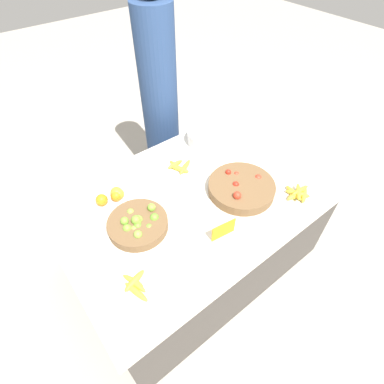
# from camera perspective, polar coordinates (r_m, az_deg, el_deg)

# --- Properties ---
(ground_plane) EXTENTS (12.00, 12.00, 0.00)m
(ground_plane) POSITION_cam_1_polar(r_m,az_deg,el_deg) (2.37, 0.00, -11.79)
(ground_plane) COLOR #ADA599
(market_table) EXTENTS (1.63, 1.15, 0.66)m
(market_table) POSITION_cam_1_polar(r_m,az_deg,el_deg) (2.10, 0.00, -7.09)
(market_table) COLOR #4C4742
(market_table) RESTS_ON ground_plane
(lime_bowl) EXTENTS (0.34, 0.34, 0.10)m
(lime_bowl) POSITION_cam_1_polar(r_m,az_deg,el_deg) (1.70, -10.25, -6.00)
(lime_bowl) COLOR brown
(lime_bowl) RESTS_ON market_table
(tomato_basket) EXTENTS (0.41, 0.41, 0.10)m
(tomato_basket) POSITION_cam_1_polar(r_m,az_deg,el_deg) (1.89, 9.46, 0.88)
(tomato_basket) COLOR brown
(tomato_basket) RESTS_ON market_table
(orange_pile) EXTENTS (0.17, 0.09, 0.07)m
(orange_pile) POSITION_cam_1_polar(r_m,az_deg,el_deg) (1.88, -14.81, -0.66)
(orange_pile) COLOR orange
(orange_pile) RESTS_ON market_table
(metal_bowl) EXTENTS (0.29, 0.29, 0.09)m
(metal_bowl) POSITION_cam_1_polar(r_m,az_deg,el_deg) (2.24, 2.88, 10.45)
(metal_bowl) COLOR silver
(metal_bowl) RESTS_ON market_table
(price_sign) EXTENTS (0.15, 0.03, 0.11)m
(price_sign) POSITION_cam_1_polar(r_m,az_deg,el_deg) (1.64, 6.02, -7.21)
(price_sign) COLOR orange
(price_sign) RESTS_ON market_table
(banana_bunch_front_right) EXTENTS (0.18, 0.18, 0.03)m
(banana_bunch_front_right) POSITION_cam_1_polar(r_m,az_deg,el_deg) (2.03, -2.41, 4.82)
(banana_bunch_front_right) COLOR gold
(banana_bunch_front_right) RESTS_ON market_table
(banana_bunch_middle_left) EXTENTS (0.19, 0.17, 0.05)m
(banana_bunch_middle_left) POSITION_cam_1_polar(r_m,az_deg,el_deg) (1.96, 19.57, -0.19)
(banana_bunch_middle_left) COLOR gold
(banana_bunch_middle_left) RESTS_ON market_table
(banana_bunch_front_center) EXTENTS (0.14, 0.20, 0.03)m
(banana_bunch_front_center) POSITION_cam_1_polar(r_m,az_deg,el_deg) (1.53, -10.82, -16.90)
(banana_bunch_front_center) COLOR gold
(banana_bunch_front_center) RESTS_ON market_table
(vendor_person) EXTENTS (0.29, 0.29, 1.65)m
(vendor_person) POSITION_cam_1_polar(r_m,az_deg,el_deg) (2.51, -6.16, 16.47)
(vendor_person) COLOR navy
(vendor_person) RESTS_ON ground_plane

